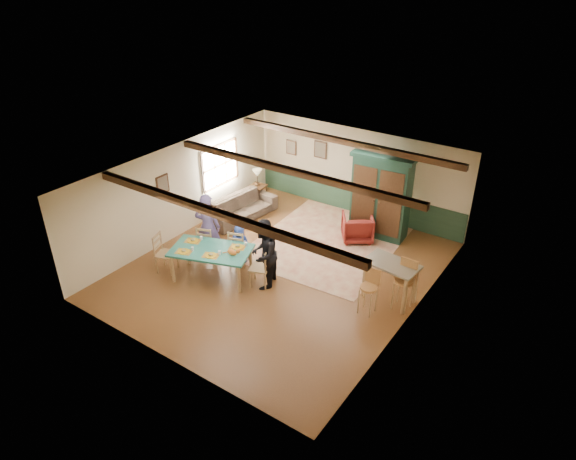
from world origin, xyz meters
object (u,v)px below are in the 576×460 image
Objects in this scene: person_man at (208,227)px; armchair at (357,227)px; dining_chair_far_left at (208,242)px; end_table at (258,194)px; person_child at (240,244)px; person_woman at (264,254)px; dining_chair_end_right at (260,267)px; armoire at (381,196)px; dining_chair_far_right at (239,247)px; bar_stool_left at (368,292)px; table_lamp at (257,178)px; counter_table at (390,282)px; bar_stool_right at (403,286)px; dining_table at (212,264)px; cat at (232,252)px; sofa at (242,207)px; dining_chair_end_left at (166,253)px.

person_man is 4.21m from armchair.
end_table is (-1.02, 3.49, -0.21)m from dining_chair_far_left.
person_woman is at bearing 136.74° from person_child.
dining_chair_end_right is 0.42× the size of armoire.
bar_stool_left is at bearing 160.86° from dining_chair_far_right.
armoire reaches higher than table_lamp.
person_man is 4.88m from armoire.
dining_chair_far_left is at bearing -167.27° from counter_table.
person_woman is at bearing -160.48° from bar_stool_right.
dining_table is at bearing -67.44° from table_lamp.
person_man reaches higher than person_child.
armoire reaches higher than counter_table.
counter_table is at bearing 4.47° from cat.
bar_stool_left is (3.71, 0.04, 0.04)m from dining_chair_far_right.
bar_stool_left is (5.32, -2.04, 0.21)m from sofa.
end_table is 0.50× the size of counter_table.
armchair reaches higher than end_table.
counter_table is (3.91, 0.77, -0.01)m from dining_chair_far_right.
dining_chair_end_right is 0.93× the size of bar_stool_left.
dining_table is 3.31m from sofa.
dining_chair_end_left is 0.84× the size of bar_stool_right.
cat is at bearing 32.92° from armchair.
dining_table is 4.31m from armchair.
armchair is 0.37× the size of sofa.
end_table is 6.38m from bar_stool_left.
dining_chair_end_left is 5.94m from bar_stool_right.
dining_chair_far_right reaches higher than sofa.
dining_chair_end_left is 1.90m from person_child.
table_lamp is (-0.23, 1.11, 0.55)m from sofa.
person_child is at bearing -59.84° from table_lamp.
armchair is (2.80, 3.10, -0.55)m from person_man.
armchair is (3.27, 4.19, -0.13)m from dining_chair_end_left.
dining_table is 3.96m from bar_stool_left.
dining_chair_far_right is 0.55× the size of person_man.
armoire is at bearing 4.18° from table_lamp.
counter_table is at bearing -96.30° from sofa.
dining_chair_end_left is at bearing 46.85° from person_man.
cat is 0.17× the size of sofa.
counter_table is (1.96, -2.11, 0.12)m from armchair.
bar_stool_right is at bearing -22.66° from end_table.
end_table is (-4.15, -0.30, -0.93)m from armoire.
dining_chair_end_right is (2.35, 0.85, 0.00)m from dining_chair_end_left.
dining_chair_end_right is 0.77m from cat.
cat is at bearing -60.03° from table_lamp.
dining_chair_far_right is 0.93× the size of bar_stool_left.
bar_stool_right is (4.32, 0.55, 0.07)m from person_child.
dining_table is 1.60× the size of counter_table.
sofa is 5.70m from bar_stool_left.
dining_chair_end_left is 1.20× the size of armchair.
person_child is at bearing -133.26° from person_woman.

